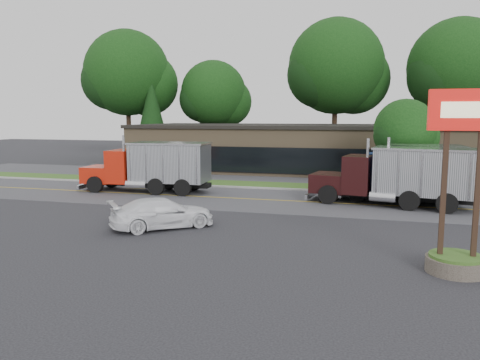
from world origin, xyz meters
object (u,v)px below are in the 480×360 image
(dump_truck_blue, at_px, (408,171))
(dump_truck_red, at_px, (153,166))
(dump_truck_maroon, at_px, (400,175))
(rally_car, at_px, (162,213))
(bilo_sign, at_px, (459,212))

(dump_truck_blue, bearing_deg, dump_truck_red, 0.91)
(dump_truck_blue, relative_size, dump_truck_maroon, 0.79)
(dump_truck_maroon, bearing_deg, dump_truck_red, 7.08)
(dump_truck_red, relative_size, rally_car, 1.87)
(bilo_sign, distance_m, dump_truck_blue, 13.74)
(dump_truck_blue, bearing_deg, bilo_sign, 88.53)
(bilo_sign, distance_m, rally_car, 12.42)
(rally_car, bearing_deg, dump_truck_red, -13.05)
(bilo_sign, height_order, rally_car, bilo_sign)
(bilo_sign, relative_size, rally_car, 1.25)
(dump_truck_red, xyz_separation_m, dump_truck_maroon, (15.71, -0.92, 0.00))
(bilo_sign, xyz_separation_m, dump_truck_maroon, (-1.08, 11.55, -0.21))
(rally_car, bearing_deg, dump_truck_blue, -88.26)
(dump_truck_maroon, height_order, rally_car, dump_truck_maroon)
(bilo_sign, bearing_deg, dump_truck_blue, 92.04)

